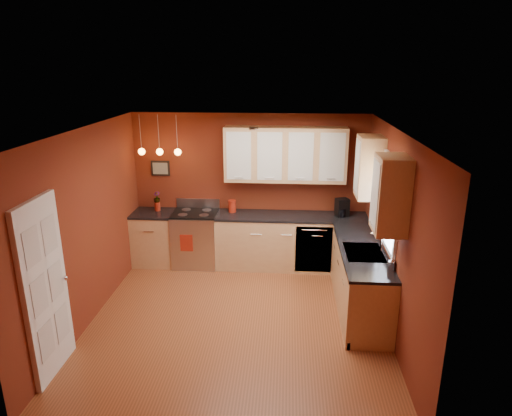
# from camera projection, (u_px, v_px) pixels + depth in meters

# --- Properties ---
(floor) EXTENTS (4.20, 4.20, 0.00)m
(floor) POSITION_uv_depth(u_px,v_px,m) (238.00, 320.00, 6.29)
(floor) COLOR #9A4F2C
(floor) RESTS_ON ground
(ceiling) EXTENTS (4.00, 4.20, 0.02)m
(ceiling) POSITION_uv_depth(u_px,v_px,m) (235.00, 131.00, 5.50)
(ceiling) COLOR white
(ceiling) RESTS_ON wall_back
(wall_back) EXTENTS (4.00, 0.02, 2.60)m
(wall_back) POSITION_uv_depth(u_px,v_px,m) (250.00, 189.00, 7.90)
(wall_back) COLOR maroon
(wall_back) RESTS_ON floor
(wall_front) EXTENTS (4.00, 0.02, 2.60)m
(wall_front) POSITION_uv_depth(u_px,v_px,m) (209.00, 318.00, 3.90)
(wall_front) COLOR maroon
(wall_front) RESTS_ON floor
(wall_left) EXTENTS (0.02, 4.20, 2.60)m
(wall_left) POSITION_uv_depth(u_px,v_px,m) (86.00, 228.00, 6.03)
(wall_left) COLOR maroon
(wall_left) RESTS_ON floor
(wall_right) EXTENTS (0.02, 4.20, 2.60)m
(wall_right) POSITION_uv_depth(u_px,v_px,m) (394.00, 236.00, 5.76)
(wall_right) COLOR maroon
(wall_right) RESTS_ON floor
(base_cabinets_back_left) EXTENTS (0.70, 0.60, 0.90)m
(base_cabinets_back_left) POSITION_uv_depth(u_px,v_px,m) (155.00, 239.00, 7.98)
(base_cabinets_back_left) COLOR tan
(base_cabinets_back_left) RESTS_ON floor
(base_cabinets_back_right) EXTENTS (2.54, 0.60, 0.90)m
(base_cabinets_back_right) POSITION_uv_depth(u_px,v_px,m) (291.00, 242.00, 7.82)
(base_cabinets_back_right) COLOR tan
(base_cabinets_back_right) RESTS_ON floor
(base_cabinets_right) EXTENTS (0.60, 2.10, 0.90)m
(base_cabinets_right) POSITION_uv_depth(u_px,v_px,m) (360.00, 280.00, 6.47)
(base_cabinets_right) COLOR tan
(base_cabinets_right) RESTS_ON floor
(counter_back_left) EXTENTS (0.70, 0.62, 0.04)m
(counter_back_left) POSITION_uv_depth(u_px,v_px,m) (153.00, 213.00, 7.84)
(counter_back_left) COLOR black
(counter_back_left) RESTS_ON base_cabinets_back_left
(counter_back_right) EXTENTS (2.54, 0.62, 0.04)m
(counter_back_right) POSITION_uv_depth(u_px,v_px,m) (292.00, 216.00, 7.68)
(counter_back_right) COLOR black
(counter_back_right) RESTS_ON base_cabinets_back_right
(counter_right) EXTENTS (0.62, 2.10, 0.04)m
(counter_right) POSITION_uv_depth(u_px,v_px,m) (362.00, 249.00, 6.33)
(counter_right) COLOR black
(counter_right) RESTS_ON base_cabinets_right
(gas_range) EXTENTS (0.76, 0.64, 1.11)m
(gas_range) POSITION_uv_depth(u_px,v_px,m) (196.00, 238.00, 7.92)
(gas_range) COLOR #B6B6BB
(gas_range) RESTS_ON floor
(dishwasher_front) EXTENTS (0.60, 0.02, 0.80)m
(dishwasher_front) POSITION_uv_depth(u_px,v_px,m) (314.00, 249.00, 7.52)
(dishwasher_front) COLOR #B6B6BB
(dishwasher_front) RESTS_ON base_cabinets_back_right
(sink) EXTENTS (0.50, 0.70, 0.33)m
(sink) POSITION_uv_depth(u_px,v_px,m) (364.00, 254.00, 6.19)
(sink) COLOR #929297
(sink) RESTS_ON counter_right
(window) EXTENTS (0.06, 1.02, 1.22)m
(window) POSITION_uv_depth(u_px,v_px,m) (389.00, 200.00, 5.93)
(window) COLOR white
(window) RESTS_ON wall_right
(door_left_wall) EXTENTS (0.12, 0.82, 2.05)m
(door_left_wall) POSITION_uv_depth(u_px,v_px,m) (45.00, 289.00, 4.97)
(door_left_wall) COLOR white
(door_left_wall) RESTS_ON floor
(upper_cabinets_back) EXTENTS (2.00, 0.35, 0.90)m
(upper_cabinets_back) POSITION_uv_depth(u_px,v_px,m) (285.00, 154.00, 7.49)
(upper_cabinets_back) COLOR tan
(upper_cabinets_back) RESTS_ON wall_back
(upper_cabinets_right) EXTENTS (0.35, 1.95, 0.90)m
(upper_cabinets_right) POSITION_uv_depth(u_px,v_px,m) (379.00, 179.00, 5.89)
(upper_cabinets_right) COLOR tan
(upper_cabinets_right) RESTS_ON wall_right
(wall_picture) EXTENTS (0.32, 0.03, 0.26)m
(wall_picture) POSITION_uv_depth(u_px,v_px,m) (160.00, 168.00, 7.87)
(wall_picture) COLOR black
(wall_picture) RESTS_ON wall_back
(pendant_lights) EXTENTS (0.71, 0.11, 0.66)m
(pendant_lights) POSITION_uv_depth(u_px,v_px,m) (160.00, 151.00, 7.44)
(pendant_lights) COLOR #929297
(pendant_lights) RESTS_ON ceiling
(red_canister) EXTENTS (0.14, 0.14, 0.21)m
(red_canister) POSITION_uv_depth(u_px,v_px,m) (232.00, 206.00, 7.81)
(red_canister) COLOR #9C2110
(red_canister) RESTS_ON counter_back_right
(red_vase) EXTENTS (0.10, 0.10, 0.15)m
(red_vase) POSITION_uv_depth(u_px,v_px,m) (157.00, 206.00, 7.89)
(red_vase) COLOR #9C2110
(red_vase) RESTS_ON counter_back_left
(flowers) EXTENTS (0.12, 0.12, 0.20)m
(flowers) POSITION_uv_depth(u_px,v_px,m) (157.00, 198.00, 7.84)
(flowers) COLOR #9C2110
(flowers) RESTS_ON red_vase
(coffee_maker) EXTENTS (0.25, 0.25, 0.30)m
(coffee_maker) POSITION_uv_depth(u_px,v_px,m) (342.00, 208.00, 7.60)
(coffee_maker) COLOR black
(coffee_maker) RESTS_ON counter_back_right
(soap_pump) EXTENTS (0.11, 0.11, 0.18)m
(soap_pump) POSITION_uv_depth(u_px,v_px,m) (392.00, 263.00, 5.61)
(soap_pump) COLOR white
(soap_pump) RESTS_ON counter_right
(dish_towel) EXTENTS (0.21, 0.01, 0.29)m
(dish_towel) POSITION_uv_depth(u_px,v_px,m) (186.00, 243.00, 7.60)
(dish_towel) COLOR #9C2110
(dish_towel) RESTS_ON gas_range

